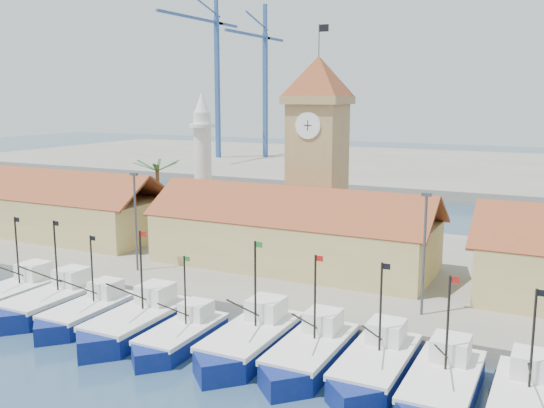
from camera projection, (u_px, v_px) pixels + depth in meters
The scene contains 20 objects.
ground at pixel (168, 360), 40.08m from camera, with size 400.00×400.00×0.00m, color #1B2C4A.
quay at pixel (309, 262), 61.14m from camera, with size 140.00×32.00×1.50m, color gray.
terminal at pixel (456, 170), 137.02m from camera, with size 240.00×80.00×2.00m, color gray.
boat_0 at pixel (11, 296), 50.54m from camera, with size 3.77×10.32×7.81m.
boat_1 at pixel (50, 304), 48.66m from camera, with size 3.81×10.43×7.89m.
boat_2 at pixel (86, 314), 46.45m from camera, with size 3.46×9.47×7.17m.
boat_3 at pixel (135, 324), 44.15m from camera, with size 3.90×10.67×8.08m.
boat_4 at pixel (179, 338), 42.01m from camera, with size 3.26×8.93×6.76m.
boat_5 at pixel (249, 343), 40.80m from camera, with size 3.93×10.76×8.14m.
boat_6 at pixel (309, 356), 38.92m from camera, with size 3.70×10.14×7.67m.
boat_7 at pixel (374, 369), 37.03m from camera, with size 3.71×10.17×7.70m.
boat_8 at pixel (441, 389), 34.43m from camera, with size 3.70×10.13×7.66m.
hall_left at pixel (44, 211), 71.00m from camera, with size 31.20×10.13×7.61m.
hall_center at pixel (292, 239), 57.04m from camera, with size 27.04×10.13×7.61m.
clock_tower at pixel (318, 150), 60.95m from camera, with size 5.80×5.80×22.70m.
minaret at pixel (203, 163), 69.65m from camera, with size 3.00×3.00×16.30m.
palm_tree at pixel (158, 192), 70.67m from camera, with size 5.60×5.03×8.39m.
lamp_posts at pixel (258, 230), 49.33m from camera, with size 80.70×0.25×9.03m.
crane_blue_far at pixel (214, 65), 149.63m from camera, with size 1.00×34.05×41.35m.
crane_blue_near at pixel (263, 75), 151.30m from camera, with size 1.00×29.31×37.87m.
Camera 1 is at (22.89, -30.70, 17.18)m, focal length 40.00 mm.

